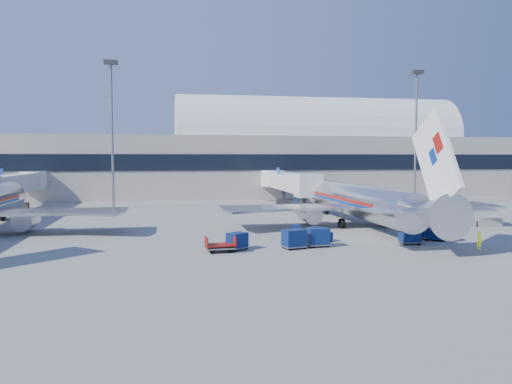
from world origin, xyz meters
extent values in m
plane|color=gray|center=(0.00, 0.00, 0.00)|extent=(260.00, 260.00, 0.00)
cube|color=#B2AA9E|center=(-25.00, 56.00, 6.00)|extent=(170.00, 28.00, 12.00)
cube|color=black|center=(-25.00, 42.05, 7.00)|extent=(170.00, 0.40, 3.00)
cylinder|color=white|center=(20.00, 56.00, 12.00)|extent=(60.00, 18.00, 18.00)
cylinder|color=silver|center=(10.00, 6.00, 2.90)|extent=(3.80, 28.00, 3.80)
sphere|color=silver|center=(10.00, 20.00, 2.90)|extent=(3.72, 3.72, 3.72)
cone|color=silver|center=(10.00, -11.00, 3.30)|extent=(3.80, 6.00, 3.80)
cube|color=maroon|center=(10.00, 7.00, 3.15)|extent=(3.85, 20.16, 0.32)
cube|color=navy|center=(10.00, 7.00, 2.78)|extent=(3.85, 20.16, 0.32)
cube|color=white|center=(10.00, -11.50, 7.70)|extent=(0.35, 7.79, 8.74)
cube|color=silver|center=(10.00, -10.50, 3.50)|extent=(11.00, 3.00, 0.18)
cube|color=silver|center=(10.00, 5.00, 2.30)|extent=(32.00, 5.00, 0.28)
cylinder|color=#B7B7BC|center=(4.50, 6.50, 1.35)|extent=(2.10, 3.80, 2.10)
cylinder|color=#B7B7BC|center=(15.50, 6.50, 1.35)|extent=(2.10, 3.80, 2.10)
cylinder|color=black|center=(10.00, 17.00, 0.45)|extent=(0.40, 0.90, 0.90)
sphere|color=silver|center=(-32.00, 20.00, 2.90)|extent=(3.72, 3.72, 3.72)
cylinder|color=#B7B7BC|center=(-26.50, 6.50, 1.35)|extent=(2.10, 3.80, 2.10)
cylinder|color=black|center=(-32.00, 17.00, 0.45)|extent=(0.40, 0.90, 0.90)
cube|color=silver|center=(7.60, 30.00, 4.00)|extent=(2.70, 24.00, 2.70)
cube|color=silver|center=(7.60, 17.80, 4.00)|extent=(3.40, 3.20, 3.20)
cylinder|color=silver|center=(7.60, 41.50, 4.00)|extent=(4.40, 4.40, 3.00)
cube|color=#2D2D30|center=(7.60, 20.00, 1.80)|extent=(0.50, 0.50, 3.00)
cube|color=#2D2D30|center=(7.60, 20.00, 0.45)|extent=(2.60, 1.00, 0.90)
cube|color=#2D2D30|center=(7.60, 33.00, 1.80)|extent=(0.50, 0.50, 3.00)
cube|color=#2D2D30|center=(7.60, 33.00, 0.45)|extent=(2.60, 1.00, 0.90)
cube|color=navy|center=(6.00, 30.00, 5.80)|extent=(0.12, 1.40, 0.90)
cube|color=silver|center=(-34.40, 30.00, 4.00)|extent=(2.70, 24.00, 2.70)
cylinder|color=silver|center=(-34.40, 41.50, 4.00)|extent=(4.40, 4.40, 3.00)
cube|color=#2D2D30|center=(-34.40, 33.00, 1.80)|extent=(0.50, 0.50, 3.00)
cube|color=#2D2D30|center=(-34.40, 33.00, 0.45)|extent=(2.60, 1.00, 0.90)
cube|color=navy|center=(-36.00, 30.00, 5.80)|extent=(0.12, 1.40, 0.90)
cylinder|color=slate|center=(-20.00, 30.00, 11.00)|extent=(0.36, 0.36, 22.00)
cube|color=#2D2D30|center=(-20.00, 30.00, 22.30)|extent=(2.00, 1.20, 0.60)
cylinder|color=slate|center=(30.00, 30.00, 11.00)|extent=(0.36, 0.36, 22.00)
cube|color=#2D2D30|center=(30.00, 30.00, 22.30)|extent=(2.00, 1.20, 0.60)
cube|color=#9E9E96|center=(18.00, 2.00, 0.45)|extent=(3.00, 0.55, 0.90)
cube|color=#9E9E96|center=(21.30, 2.00, 0.45)|extent=(3.00, 0.55, 0.90)
cube|color=#9E9E96|center=(24.60, 2.00, 0.45)|extent=(3.00, 0.55, 0.90)
cube|color=#0A1E51|center=(2.23, -4.90, 0.55)|extent=(2.57, 2.13, 0.75)
cube|color=#0A1E51|center=(1.80, -5.14, 1.15)|extent=(1.28, 1.31, 0.70)
cylinder|color=black|center=(2.71, -4.11, 0.28)|extent=(0.60, 0.47, 0.56)
cube|color=#0A1E51|center=(13.29, -5.80, 0.50)|extent=(2.29, 2.09, 0.68)
cube|color=#0A1E51|center=(12.93, -5.52, 1.04)|extent=(1.20, 1.21, 0.63)
cylinder|color=black|center=(14.11, -5.91, 0.25)|extent=(0.52, 0.47, 0.51)
cube|color=#0A1E51|center=(0.70, -1.79, 0.50)|extent=(1.57, 2.28, 0.68)
cube|color=#0A1E51|center=(0.58, -2.22, 1.04)|extent=(1.09, 1.03, 0.63)
cylinder|color=black|center=(0.51, -0.98, 0.25)|extent=(0.33, 0.54, 0.50)
cube|color=#0A1E51|center=(1.37, -7.03, 0.94)|extent=(1.84, 1.45, 1.44)
cube|color=slate|center=(1.37, -7.03, 0.22)|extent=(1.94, 1.51, 0.10)
cylinder|color=black|center=(2.05, -6.45, 0.20)|extent=(0.40, 0.17, 0.40)
cube|color=#0A1E51|center=(-1.00, -7.60, 0.95)|extent=(2.10, 1.81, 1.46)
cube|color=slate|center=(-1.00, -7.60, 0.22)|extent=(2.21, 1.89, 0.10)
cylinder|color=black|center=(-0.45, -6.89, 0.20)|extent=(0.43, 0.26, 0.40)
cube|color=#0A1E51|center=(-5.91, -7.17, 0.84)|extent=(2.00, 1.92, 1.27)
cube|color=slate|center=(-5.91, -7.17, 0.19)|extent=(2.10, 2.01, 0.09)
cylinder|color=black|center=(-5.69, -6.42, 0.18)|extent=(0.37, 0.32, 0.35)
cube|color=#0A1E51|center=(10.04, -7.20, 0.88)|extent=(1.73, 1.37, 1.35)
cube|color=slate|center=(10.04, -7.20, 0.20)|extent=(1.82, 1.42, 0.09)
cylinder|color=black|center=(10.72, -6.72, 0.19)|extent=(0.38, 0.16, 0.37)
cube|color=#0A1E51|center=(13.37, -5.23, 1.02)|extent=(2.23, 1.91, 1.56)
cube|color=slate|center=(13.37, -5.23, 0.24)|extent=(2.35, 1.99, 0.11)
cylinder|color=black|center=(14.24, -4.83, 0.22)|extent=(0.46, 0.27, 0.43)
cube|color=slate|center=(-7.46, -8.02, 0.39)|extent=(2.57, 1.85, 0.13)
cube|color=maroon|center=(-7.46, -8.02, 0.61)|extent=(2.57, 1.90, 0.09)
cylinder|color=black|center=(-6.73, -7.35, 0.22)|extent=(0.46, 0.21, 0.45)
imported|color=#D5FF1A|center=(14.74, -10.63, 0.78)|extent=(0.45, 0.62, 1.57)
camera|label=1|loc=(-11.74, -49.26, 7.95)|focal=35.00mm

